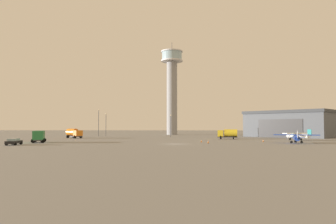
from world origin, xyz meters
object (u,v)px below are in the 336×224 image
object	(u,v)px
airplane_blue	(296,137)
truck_fuel_tanker_yellow	(228,134)
truck_box_green	(39,136)
light_post_west	(171,124)
car_black	(14,141)
truck_fuel_tanker_orange	(74,133)
light_post_north	(106,122)
control_tower	(172,83)
light_post_centre	(99,121)
traffic_cone_near_left	(208,142)
traffic_cone_near_right	(201,141)
traffic_cone_mid_apron	(263,141)
airplane_white	(298,135)

from	to	relation	value
airplane_blue	truck_fuel_tanker_yellow	size ratio (longest dim) A/B	1.62
truck_box_green	light_post_west	xyz separation A→B (m)	(29.48, 36.15, 3.12)
car_black	truck_fuel_tanker_orange	bearing A→B (deg)	-7.25
truck_fuel_tanker_yellow	car_black	xyz separation A→B (m)	(-47.89, -30.62, -0.89)
truck_fuel_tanker_yellow	light_post_north	size ratio (longest dim) A/B	0.68
control_tower	truck_fuel_tanker_orange	distance (m)	53.69
control_tower	light_post_north	xyz separation A→B (m)	(-24.65, -19.23, -17.68)
car_black	light_post_west	bearing A→B (deg)	-41.48
light_post_west	light_post_centre	world-z (taller)	light_post_centre
light_post_west	light_post_centre	xyz separation A→B (m)	(-27.38, 7.23, 1.19)
airplane_blue	car_black	xyz separation A→B (m)	(-60.16, -9.31, -0.60)
car_black	traffic_cone_near_left	bearing A→B (deg)	-85.87
car_black	light_post_north	distance (m)	55.60
control_tower	car_black	bearing A→B (deg)	-111.78
truck_fuel_tanker_orange	traffic_cone_near_left	distance (m)	48.64
truck_box_green	traffic_cone_near_left	world-z (taller)	truck_box_green
control_tower	truck_fuel_tanker_orange	size ratio (longest dim) A/B	6.85
control_tower	truck_fuel_tanker_yellow	xyz separation A→B (m)	(18.15, -43.80, -21.28)
traffic_cone_near_left	light_post_north	bearing A→B (deg)	126.94
traffic_cone_near_right	traffic_cone_mid_apron	size ratio (longest dim) A/B	1.02
airplane_white	car_black	world-z (taller)	airplane_white
truck_fuel_tanker_yellow	traffic_cone_near_left	world-z (taller)	truck_fuel_tanker_yellow
airplane_white	traffic_cone_near_left	size ratio (longest dim) A/B	12.76
truck_fuel_tanker_orange	light_post_north	world-z (taller)	light_post_north
airplane_white	light_post_west	size ratio (longest dim) A/B	1.17
control_tower	truck_fuel_tanker_orange	xyz separation A→B (m)	(-29.96, -39.16, -21.24)
light_post_centre	truck_fuel_tanker_yellow	bearing A→B (deg)	-25.94
airplane_blue	traffic_cone_near_right	world-z (taller)	airplane_blue
truck_fuel_tanker_orange	control_tower	bearing A→B (deg)	86.22
truck_fuel_tanker_yellow	truck_box_green	distance (m)	51.71
truck_box_green	truck_fuel_tanker_orange	bearing A→B (deg)	-17.77
light_post_west	light_post_north	size ratio (longest dim) A/B	0.89
truck_fuel_tanker_yellow	light_post_north	distance (m)	49.48
truck_fuel_tanker_yellow	truck_fuel_tanker_orange	size ratio (longest dim) A/B	0.99
light_post_centre	truck_box_green	bearing A→B (deg)	-92.77
light_post_north	traffic_cone_near_right	bearing A→B (deg)	-51.51
airplane_blue	car_black	distance (m)	60.88
control_tower	airplane_blue	world-z (taller)	control_tower
truck_fuel_tanker_orange	traffic_cone_near_right	bearing A→B (deg)	3.55
airplane_white	light_post_west	distance (m)	41.90
airplane_blue	traffic_cone_near_right	xyz separation A→B (m)	(-21.15, 3.22, -1.06)
traffic_cone_near_right	light_post_west	bearing A→B (deg)	104.81
truck_fuel_tanker_orange	car_black	world-z (taller)	truck_fuel_tanker_orange
truck_fuel_tanker_yellow	truck_box_green	world-z (taller)	truck_fuel_tanker_yellow
truck_box_green	light_post_centre	bearing A→B (deg)	-22.95
airplane_blue	airplane_white	size ratio (longest dim) A/B	1.06
truck_fuel_tanker_orange	traffic_cone_near_right	size ratio (longest dim) A/B	10.54
airplane_blue	truck_fuel_tanker_orange	distance (m)	65.73
truck_fuel_tanker_yellow	light_post_north	world-z (taller)	light_post_north
truck_fuel_tanker_orange	traffic_cone_near_left	world-z (taller)	truck_fuel_tanker_orange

